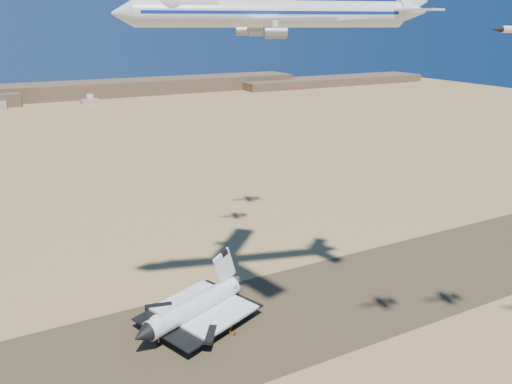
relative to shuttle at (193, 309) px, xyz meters
name	(u,v)px	position (x,y,z in m)	size (l,w,h in m)	color
ground	(238,328)	(11.25, -7.33, -5.44)	(1200.00, 1200.00, 0.00)	tan
runway	(238,327)	(11.25, -7.33, -5.41)	(600.00, 50.00, 0.06)	brown
ridgeline	(103,91)	(76.56, 519.98, 2.19)	(960.00, 90.00, 18.00)	brown
shuttle	(193,309)	(0.00, 0.00, 0.00)	(41.58, 34.68, 20.23)	white
carrier_747	(264,14)	(18.54, -8.94, 82.80)	(79.75, 59.72, 19.91)	white
crew_a	(230,332)	(7.53, -9.50, -4.53)	(0.62, 0.40, 1.69)	orange
crew_b	(231,327)	(8.81, -7.42, -4.48)	(0.87, 0.50, 1.80)	orange
crew_c	(235,333)	(8.56, -10.67, -4.52)	(1.00, 0.51, 1.71)	orange
chase_jet_e	(258,23)	(39.14, 33.63, 80.63)	(14.90, 8.52, 3.77)	white
chase_jet_f	(276,1)	(54.40, 48.26, 88.63)	(16.14, 9.27, 4.09)	white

